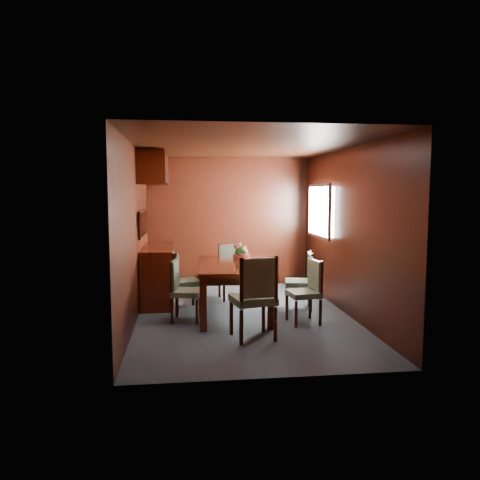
{
  "coord_description": "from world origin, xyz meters",
  "views": [
    {
      "loc": [
        -0.85,
        -6.49,
        1.78
      ],
      "look_at": [
        0.0,
        0.43,
        1.05
      ],
      "focal_mm": 35.0,
      "sensor_mm": 36.0,
      "label": 1
    }
  ],
  "objects": [
    {
      "name": "dining_table",
      "position": [
        -0.13,
        0.05,
        0.64
      ],
      "size": [
        1.07,
        1.64,
        0.75
      ],
      "rotation": [
        0.0,
        0.0,
        -0.05
      ],
      "color": "#330F06",
      "rests_on": "ground"
    },
    {
      "name": "sideboard",
      "position": [
        -1.25,
        1.0,
        0.45
      ],
      "size": [
        0.48,
        1.4,
        0.9
      ],
      "primitive_type": "cube",
      "color": "#330F06",
      "rests_on": "ground"
    },
    {
      "name": "chair_left_near",
      "position": [
        -0.88,
        -0.14,
        0.48
      ],
      "size": [
        0.45,
        0.47,
        0.86
      ],
      "rotation": [
        0.0,
        0.0,
        -1.74
      ],
      "color": "black",
      "rests_on": "ground"
    },
    {
      "name": "chair_right_near",
      "position": [
        0.82,
        -0.44,
        0.48
      ],
      "size": [
        0.44,
        0.46,
        0.87
      ],
      "rotation": [
        0.0,
        0.0,
        1.69
      ],
      "color": "black",
      "rests_on": "ground"
    },
    {
      "name": "chair_right_far",
      "position": [
        0.94,
        0.25,
        0.49
      ],
      "size": [
        0.47,
        0.49,
        0.88
      ],
      "rotation": [
        0.0,
        0.0,
        1.37
      ],
      "color": "black",
      "rests_on": "ground"
    },
    {
      "name": "flower_centerpiece",
      "position": [
        0.03,
        0.5,
        0.88
      ],
      "size": [
        0.28,
        0.28,
        0.28
      ],
      "color": "#BF483A",
      "rests_on": "dining_table"
    },
    {
      "name": "chair_foot",
      "position": [
        -0.05,
        1.15,
        0.5
      ],
      "size": [
        0.48,
        0.46,
        0.91
      ],
      "rotation": [
        0.0,
        0.0,
        3.27
      ],
      "color": "black",
      "rests_on": "ground"
    },
    {
      "name": "chair_left_far",
      "position": [
        -0.89,
        0.49,
        0.49
      ],
      "size": [
        0.5,
        0.51,
        0.89
      ],
      "rotation": [
        0.0,
        0.0,
        -1.32
      ],
      "color": "black",
      "rests_on": "ground"
    },
    {
      "name": "room_shell",
      "position": [
        -0.1,
        0.33,
        1.63
      ],
      "size": [
        3.06,
        4.52,
        2.41
      ],
      "color": "black",
      "rests_on": "ground"
    },
    {
      "name": "chair_head",
      "position": [
        -0.0,
        -1.09,
        0.57
      ],
      "size": [
        0.57,
        0.55,
        1.03
      ],
      "rotation": [
        0.0,
        0.0,
        0.19
      ],
      "color": "black",
      "rests_on": "ground"
    },
    {
      "name": "ground",
      "position": [
        0.0,
        0.0,
        0.0
      ],
      "size": [
        4.5,
        4.5,
        0.0
      ],
      "primitive_type": "plane",
      "color": "#343F47",
      "rests_on": "ground"
    }
  ]
}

